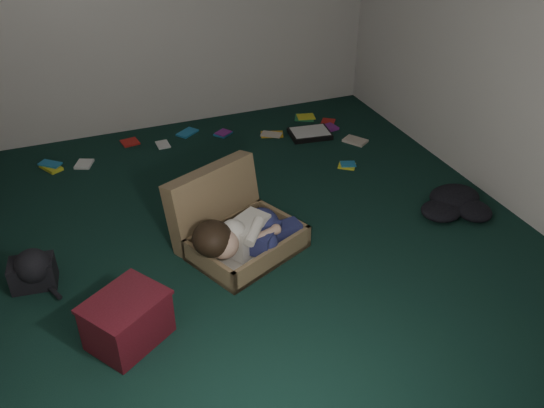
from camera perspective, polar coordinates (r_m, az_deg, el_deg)
floor at (r=4.52m, az=-0.70°, el=-2.78°), size 4.50×4.50×0.00m
wall_front at (r=2.21m, az=20.72°, el=-6.62°), size 4.50×0.00×4.50m
wall_right at (r=4.95m, az=22.14°, el=14.91°), size 0.00×4.50×4.50m
suitcase at (r=4.30m, az=-3.92°, el=-2.12°), size 1.02×1.01×0.58m
person at (r=4.12m, az=-2.65°, el=-3.00°), size 0.87×0.47×0.36m
maroon_bin at (r=3.64m, az=-14.15°, el=-11.08°), size 0.59×0.56×0.32m
backpack at (r=4.28m, az=-22.62°, el=-6.26°), size 0.40×0.34×0.22m
clothing_pile at (r=4.95m, az=17.78°, el=-0.05°), size 0.57×0.52×0.15m
paper_tray at (r=6.00m, az=3.78°, el=6.99°), size 0.44×0.35×0.06m
book_scatter at (r=5.90m, az=-3.79°, el=6.31°), size 3.08×1.47×0.02m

